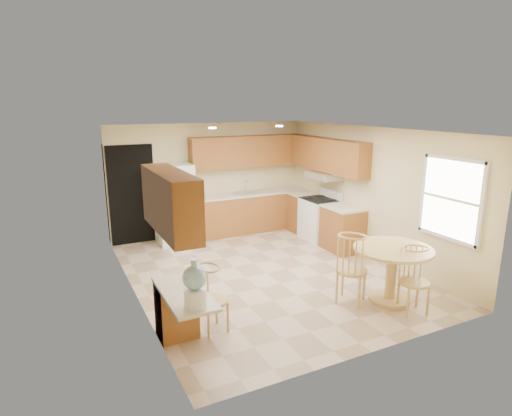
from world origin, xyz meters
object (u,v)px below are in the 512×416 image
chair_table_b (420,277)px  dining_table (392,266)px  stove (319,219)px  chair_table_a (356,264)px  water_crock (195,286)px  refrigerator (174,204)px  chair_desk (214,295)px

chair_table_b → dining_table: bearing=-65.5°
stove → dining_table: stove is taller
dining_table → chair_table_a: size_ratio=1.09×
stove → water_crock: (-3.92, -3.30, 0.55)m
chair_table_b → stove: bearing=-82.8°
refrigerator → chair_table_b: (2.17, -4.69, -0.27)m
chair_table_a → chair_desk: size_ratio=1.17×
dining_table → water_crock: (-3.17, -0.32, 0.46)m
dining_table → water_crock: water_crock is taller
dining_table → refrigerator: bearing=116.8°
chair_table_a → chair_table_b: chair_table_a is taller
chair_table_b → chair_desk: (-2.77, 0.78, -0.02)m
dining_table → chair_table_b: 0.50m
chair_table_a → refrigerator: bearing=163.0°
chair_table_b → water_crock: water_crock is taller
water_crock → stove: bearing=40.1°
stove → water_crock: 5.16m
refrigerator → chair_table_b: size_ratio=1.78×
stove → chair_desk: stove is taller
water_crock → chair_table_a: bearing=10.2°
chair_desk → dining_table: bearing=74.5°
stove → chair_desk: size_ratio=1.20×
stove → refrigerator: bearing=157.0°
refrigerator → stove: (2.88, -1.22, -0.38)m
refrigerator → chair_table_a: 4.35m
refrigerator → water_crock: (-1.05, -4.52, 0.17)m
chair_table_a → chair_desk: (-2.17, 0.14, -0.09)m
chair_table_b → chair_desk: chair_table_b is taller
dining_table → chair_desk: chair_desk is taller
refrigerator → stove: 3.15m
refrigerator → dining_table: size_ratio=1.46×
dining_table → chair_table_a: (-0.55, 0.15, 0.09)m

